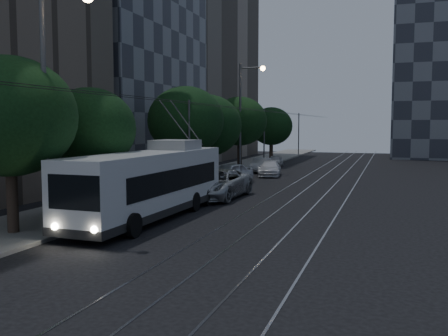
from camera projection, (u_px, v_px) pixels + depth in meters
name	position (u px, v px, depth m)	size (l,w,h in m)	color
ground	(214.00, 227.00, 21.50)	(120.00, 120.00, 0.00)	black
sidewalk	(211.00, 175.00, 42.76)	(5.00, 90.00, 0.15)	slate
tram_rails	(329.00, 180.00, 39.59)	(4.52, 90.00, 0.02)	gray
overhead_wires	(239.00, 136.00, 41.66)	(2.23, 90.00, 6.00)	black
building_glass_mid	(104.00, 29.00, 47.14)	(14.40, 18.40, 26.80)	#333640
building_tan_far	(186.00, 26.00, 65.68)	(14.40, 22.40, 34.80)	gray
trolleybus	(151.00, 183.00, 23.39)	(2.79, 12.17, 5.63)	silver
pickup_silver	(217.00, 184.00, 29.84)	(2.87, 6.22, 1.73)	#A7AAAE
car_white_a	(229.00, 173.00, 37.17)	(1.83, 4.56, 1.55)	silver
car_white_b	(270.00, 169.00, 42.76)	(1.78, 4.37, 1.27)	silver
car_white_c	(261.00, 165.00, 46.28)	(1.38, 3.96, 1.30)	silver
car_white_d	(275.00, 161.00, 51.84)	(1.45, 3.62, 1.23)	#B6B6BB
tree_0	(9.00, 117.00, 19.42)	(5.24, 5.24, 7.08)	black
tree_1	(90.00, 129.00, 23.77)	(4.35, 4.35, 6.18)	black
tree_2	(186.00, 121.00, 34.77)	(5.34, 5.34, 7.08)	black
tree_3	(207.00, 126.00, 38.80)	(5.36, 5.36, 6.74)	black
tree_4	(240.00, 121.00, 47.02)	(5.13, 5.13, 7.03)	black
tree_5	(271.00, 126.00, 59.38)	(5.02, 5.02, 6.47)	black
streetlamp_near	(53.00, 89.00, 18.48)	(2.30, 0.44, 9.42)	#515153
streetlamp_far	(245.00, 108.00, 44.52)	(2.38, 0.44, 9.80)	#515153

